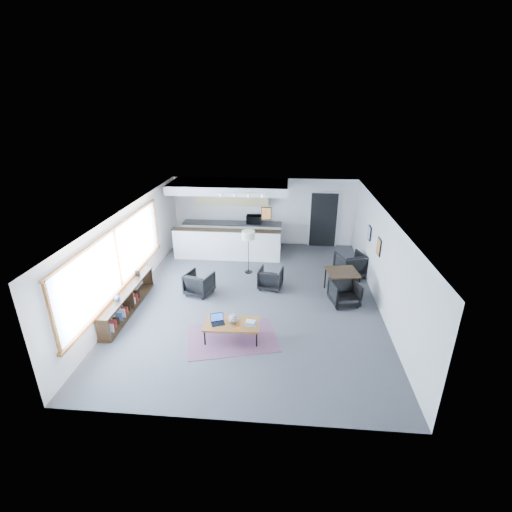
# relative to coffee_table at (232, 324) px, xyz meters

# --- Properties ---
(room) EXTENTS (7.02, 9.02, 2.62)m
(room) POSITION_rel_coffee_table_xyz_m (0.32, 2.03, 0.91)
(room) COLOR #464648
(room) RESTS_ON ground
(window) EXTENTS (0.10, 5.95, 1.66)m
(window) POSITION_rel_coffee_table_xyz_m (-3.14, 1.13, 1.06)
(window) COLOR #8CBFFF
(window) RESTS_ON room
(console) EXTENTS (0.35, 3.00, 0.80)m
(console) POSITION_rel_coffee_table_xyz_m (-2.98, 0.98, -0.07)
(console) COLOR black
(console) RESTS_ON floor
(kitchenette) EXTENTS (4.20, 1.96, 2.60)m
(kitchenette) POSITION_rel_coffee_table_xyz_m (-0.88, 5.74, 0.98)
(kitchenette) COLOR white
(kitchenette) RESTS_ON floor
(doorway) EXTENTS (1.10, 0.12, 2.15)m
(doorway) POSITION_rel_coffee_table_xyz_m (2.62, 6.45, 0.68)
(doorway) COLOR black
(doorway) RESTS_ON room
(track_light) EXTENTS (1.60, 0.07, 0.15)m
(track_light) POSITION_rel_coffee_table_xyz_m (-0.27, 4.23, 2.13)
(track_light) COLOR silver
(track_light) RESTS_ON room
(wall_art_lower) EXTENTS (0.03, 0.38, 0.48)m
(wall_art_lower) POSITION_rel_coffee_table_xyz_m (3.79, 2.43, 1.16)
(wall_art_lower) COLOR black
(wall_art_lower) RESTS_ON room
(wall_art_upper) EXTENTS (0.03, 0.34, 0.44)m
(wall_art_upper) POSITION_rel_coffee_table_xyz_m (3.79, 3.73, 1.11)
(wall_art_upper) COLOR black
(wall_art_upper) RESTS_ON room
(kilim_rug) EXTENTS (2.41, 1.92, 0.01)m
(kilim_rug) POSITION_rel_coffee_table_xyz_m (-0.00, -0.00, -0.39)
(kilim_rug) COLOR #5A3346
(kilim_rug) RESTS_ON floor
(coffee_table) EXTENTS (1.33, 0.75, 0.43)m
(coffee_table) POSITION_rel_coffee_table_xyz_m (0.00, 0.00, 0.00)
(coffee_table) COLOR brown
(coffee_table) RESTS_ON floor
(laptop) EXTENTS (0.38, 0.34, 0.22)m
(laptop) POSITION_rel_coffee_table_xyz_m (-0.35, -0.00, 0.10)
(laptop) COLOR black
(laptop) RESTS_ON coffee_table
(ceramic_pot) EXTENTS (0.23, 0.23, 0.23)m
(ceramic_pot) POSITION_rel_coffee_table_xyz_m (0.04, 0.02, 0.15)
(ceramic_pot) COLOR gray
(ceramic_pot) RESTS_ON coffee_table
(book_stack) EXTENTS (0.29, 0.24, 0.08)m
(book_stack) POSITION_rel_coffee_table_xyz_m (0.45, -0.00, 0.07)
(book_stack) COLOR silver
(book_stack) RESTS_ON coffee_table
(coaster) EXTENTS (0.11, 0.11, 0.01)m
(coaster) POSITION_rel_coffee_table_xyz_m (0.17, -0.19, 0.04)
(coaster) COLOR #E5590C
(coaster) RESTS_ON coffee_table
(armchair_left) EXTENTS (0.89, 0.87, 0.74)m
(armchair_left) POSITION_rel_coffee_table_xyz_m (-1.28, 2.14, -0.02)
(armchair_left) COLOR black
(armchair_left) RESTS_ON floor
(armchair_right) EXTENTS (0.77, 0.74, 0.69)m
(armchair_right) POSITION_rel_coffee_table_xyz_m (0.79, 2.70, -0.05)
(armchair_right) COLOR black
(armchair_right) RESTS_ON floor
(floor_lamp) EXTENTS (0.48, 0.48, 1.45)m
(floor_lamp) POSITION_rel_coffee_table_xyz_m (0.01, 3.73, 0.87)
(floor_lamp) COLOR black
(floor_lamp) RESTS_ON floor
(dining_table) EXTENTS (0.99, 0.99, 0.73)m
(dining_table) POSITION_rel_coffee_table_xyz_m (2.88, 2.49, 0.27)
(dining_table) COLOR black
(dining_table) RESTS_ON floor
(dining_chair_near) EXTENTS (0.75, 0.72, 0.65)m
(dining_chair_near) POSITION_rel_coffee_table_xyz_m (2.89, 1.89, -0.07)
(dining_chair_near) COLOR black
(dining_chair_near) RESTS_ON floor
(dining_chair_far) EXTENTS (0.89, 0.86, 0.72)m
(dining_chair_far) POSITION_rel_coffee_table_xyz_m (3.32, 3.77, -0.03)
(dining_chair_far) COLOR black
(dining_chair_far) RESTS_ON floor
(microwave) EXTENTS (0.57, 0.33, 0.38)m
(microwave) POSITION_rel_coffee_table_xyz_m (-0.04, 6.18, 0.73)
(microwave) COLOR black
(microwave) RESTS_ON kitchenette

